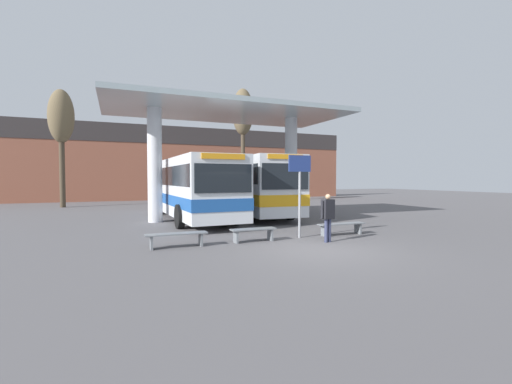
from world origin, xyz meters
The scene contains 13 objects.
ground_plane centered at (0.00, 0.00, 0.00)m, with size 100.00×100.00×0.00m, color #565456.
townhouse_backdrop centered at (0.00, 27.20, 4.43)m, with size 40.00×0.58×7.60m.
station_canopy centered at (0.00, 8.82, 5.14)m, with size 12.71×6.26×5.96m.
transit_bus_left_bay centered at (-1.98, 9.63, 1.79)m, with size 3.14×11.60×3.20m.
transit_bus_center_bay centered at (1.78, 10.60, 1.86)m, with size 3.13×11.41×3.33m.
waiting_bench_near_pillar centered at (2.37, 1.92, 0.35)m, with size 1.96×0.44×0.46m.
waiting_bench_mid_platform centered at (-3.92, 1.92, 0.35)m, with size 1.93×0.44×0.46m.
waiting_bench_far_platform centered at (-1.31, 1.92, 0.34)m, with size 1.61×0.44×0.46m.
info_sign_platform centered at (0.58, 2.03, 2.16)m, with size 0.90×0.09×3.04m.
pedestrian_waiting centered at (1.03, 0.88, 1.01)m, with size 0.61×0.31×1.66m.
poplar_tree_behind_left centered at (-9.43, 20.69, 6.66)m, with size 1.84×1.84×8.93m.
poplar_tree_behind_right centered at (5.15, 20.54, 8.00)m, with size 1.92×1.92×10.39m.
parked_car_street centered at (7.73, 23.55, 1.03)m, with size 4.72×2.09×2.15m.
Camera 1 is at (-5.69, -8.98, 2.18)m, focal length 24.00 mm.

